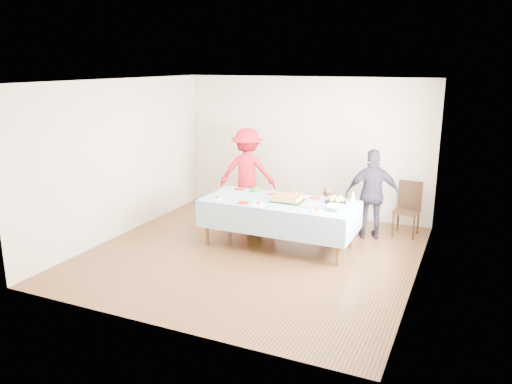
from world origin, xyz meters
TOP-DOWN VIEW (x-y plane):
  - ground at (0.00, 0.00)m, footprint 5.00×5.00m
  - room_walls at (0.05, 0.00)m, footprint 5.04×5.04m
  - party_table at (0.26, 0.50)m, footprint 2.50×1.10m
  - birthday_cake at (0.39, 0.53)m, footprint 0.50×0.38m
  - rolls_tray at (1.13, 0.77)m, footprint 0.35×0.35m
  - punch_bowl at (1.24, 0.37)m, footprint 0.29×0.29m
  - party_hat at (1.36, 0.96)m, footprint 0.11×0.11m
  - fork_pile at (0.79, 0.36)m, footprint 0.24×0.18m
  - plate_red_far_a at (-0.66, 0.91)m, footprint 0.18×0.18m
  - plate_red_far_b at (-0.00, 0.85)m, footprint 0.17×0.17m
  - plate_red_far_c at (0.38, 0.94)m, footprint 0.17×0.17m
  - plate_red_far_d at (0.75, 0.89)m, footprint 0.18×0.18m
  - plate_red_near at (-0.21, 0.13)m, footprint 0.18×0.18m
  - plate_white_left at (-0.72, 0.19)m, footprint 0.20×0.20m
  - plate_white_mid at (0.06, 0.14)m, footprint 0.23×0.23m
  - plate_white_right at (1.01, 0.18)m, footprint 0.22×0.22m
  - dining_chair at (2.11, 1.99)m, footprint 0.44×0.44m
  - toddler_left at (-0.10, 0.96)m, footprint 0.30×0.22m
  - toddler_mid at (-0.34, 0.90)m, footprint 0.43×0.28m
  - toddler_right at (0.80, 1.36)m, footprint 0.52×0.47m
  - adult_left at (-0.97, 1.90)m, footprint 1.25×0.91m
  - adult_right at (1.56, 1.54)m, footprint 0.99×0.66m

SIDE VIEW (x-z plane):
  - ground at x=0.00m, z-range 0.00..0.00m
  - toddler_left at x=-0.10m, z-range 0.00..0.77m
  - toddler_mid at x=-0.34m, z-range 0.00..0.87m
  - toddler_right at x=0.80m, z-range 0.00..0.87m
  - dining_chair at x=2.11m, z-range 0.05..1.00m
  - party_table at x=0.26m, z-range 0.33..1.11m
  - adult_right at x=1.56m, z-range 0.00..1.56m
  - plate_red_far_a at x=-0.66m, z-range 0.78..0.79m
  - plate_red_far_b at x=0.00m, z-range 0.78..0.79m
  - plate_red_far_c at x=0.38m, z-range 0.78..0.79m
  - plate_red_far_d at x=0.75m, z-range 0.78..0.79m
  - plate_red_near at x=-0.21m, z-range 0.78..0.79m
  - plate_white_left at x=-0.72m, z-range 0.78..0.79m
  - plate_white_mid at x=0.06m, z-range 0.78..0.79m
  - plate_white_right at x=1.01m, z-range 0.78..0.79m
  - fork_pile at x=0.79m, z-range 0.78..0.85m
  - punch_bowl at x=1.24m, z-range 0.78..0.85m
  - birthday_cake at x=0.39m, z-range 0.78..0.87m
  - rolls_tray at x=1.13m, z-range 0.77..0.88m
  - adult_left at x=-0.97m, z-range 0.00..1.73m
  - party_hat at x=1.36m, z-range 0.78..0.97m
  - room_walls at x=0.05m, z-range 0.41..3.13m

